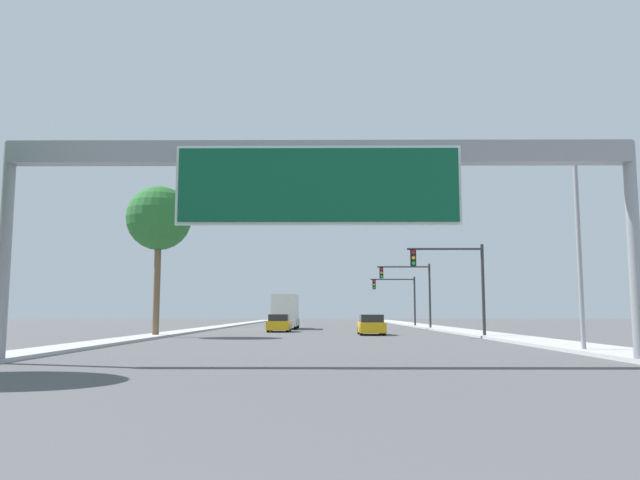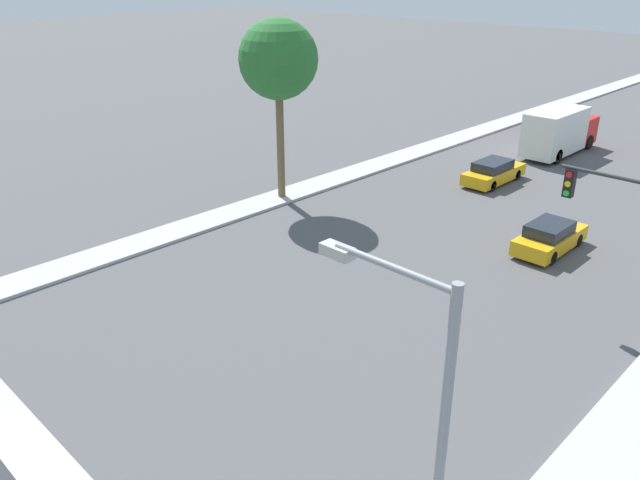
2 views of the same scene
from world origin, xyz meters
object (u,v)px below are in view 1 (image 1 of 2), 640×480
(traffic_light_near_intersection, at_px, (457,273))
(traffic_light_mid_block, at_px, (412,284))
(sign_gantry, at_px, (318,177))
(car_mid_center, at_px, (371,325))
(car_near_left, at_px, (279,323))
(truck_box_primary, at_px, (286,312))
(traffic_light_far_intersection, at_px, (399,292))
(palm_tree_background, at_px, (159,219))
(street_lamp_right, at_px, (569,230))

(traffic_light_near_intersection, xyz_separation_m, traffic_light_mid_block, (-0.03, 20.00, 0.21))
(sign_gantry, xyz_separation_m, car_mid_center, (3.50, 24.85, -5.19))
(sign_gantry, xyz_separation_m, car_near_left, (-3.50, 31.91, -5.19))
(car_near_left, bearing_deg, truck_box_primary, 90.00)
(car_near_left, xyz_separation_m, car_mid_center, (7.00, -7.06, 0.00))
(traffic_light_far_intersection, bearing_deg, palm_tree_background, -123.43)
(palm_tree_background, bearing_deg, traffic_light_mid_block, 44.76)
(traffic_light_near_intersection, bearing_deg, car_near_left, 135.82)
(sign_gantry, bearing_deg, truck_box_primary, 94.93)
(car_near_left, height_order, truck_box_primary, truck_box_primary)
(traffic_light_near_intersection, distance_m, palm_tree_background, 19.69)
(traffic_light_mid_block, relative_size, palm_tree_background, 0.63)
(street_lamp_right, bearing_deg, traffic_light_far_intersection, 91.85)
(car_near_left, distance_m, traffic_light_far_intersection, 22.05)
(sign_gantry, height_order, traffic_light_mid_block, sign_gantry)
(sign_gantry, height_order, car_near_left, sign_gantry)
(palm_tree_background, bearing_deg, traffic_light_far_intersection, 56.57)
(truck_box_primary, bearing_deg, car_mid_center, -66.06)
(car_mid_center, bearing_deg, sign_gantry, -98.02)
(traffic_light_far_intersection, distance_m, palm_tree_background, 35.13)
(traffic_light_near_intersection, xyz_separation_m, traffic_light_far_intersection, (-0.10, 30.00, -0.22))
(car_mid_center, distance_m, truck_box_primary, 17.28)
(car_mid_center, distance_m, traffic_light_mid_block, 16.48)
(truck_box_primary, bearing_deg, car_near_left, -90.00)
(truck_box_primary, xyz_separation_m, traffic_light_far_intersection, (12.05, 9.49, 2.16))
(traffic_light_far_intersection, relative_size, street_lamp_right, 0.68)
(sign_gantry, relative_size, car_mid_center, 4.68)
(street_lamp_right, bearing_deg, palm_tree_background, 142.87)
(traffic_light_far_intersection, bearing_deg, sign_gantry, -99.69)
(traffic_light_far_intersection, height_order, street_lamp_right, street_lamp_right)
(sign_gantry, height_order, car_mid_center, sign_gantry)
(truck_box_primary, xyz_separation_m, palm_tree_background, (-7.19, -19.65, 6.02))
(traffic_light_near_intersection, bearing_deg, palm_tree_background, 177.45)
(traffic_light_near_intersection, height_order, street_lamp_right, street_lamp_right)
(car_near_left, relative_size, traffic_light_mid_block, 0.77)
(truck_box_primary, relative_size, traffic_light_mid_block, 1.23)
(car_mid_center, bearing_deg, traffic_light_mid_block, 71.46)
(truck_box_primary, bearing_deg, traffic_light_mid_block, -2.41)
(street_lamp_right, bearing_deg, traffic_light_near_intersection, 95.21)
(car_mid_center, distance_m, street_lamp_right, 21.02)
(truck_box_primary, distance_m, traffic_light_mid_block, 12.40)
(sign_gantry, distance_m, car_near_left, 32.52)
(palm_tree_background, bearing_deg, car_near_left, 56.72)
(truck_box_primary, bearing_deg, street_lamp_right, -69.08)
(car_mid_center, xyz_separation_m, traffic_light_near_intersection, (5.15, -4.75, 3.36))
(car_near_left, height_order, car_mid_center, car_mid_center)
(car_near_left, bearing_deg, car_mid_center, -45.25)
(traffic_light_far_intersection, bearing_deg, traffic_light_mid_block, -89.63)
(truck_box_primary, height_order, street_lamp_right, street_lamp_right)
(sign_gantry, xyz_separation_m, traffic_light_far_intersection, (8.55, 50.11, -2.06))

